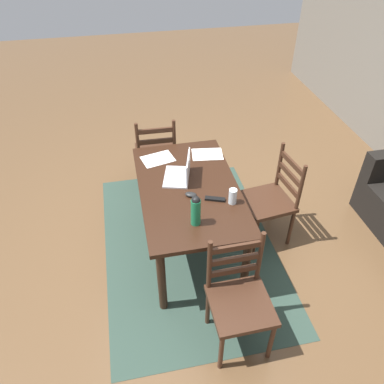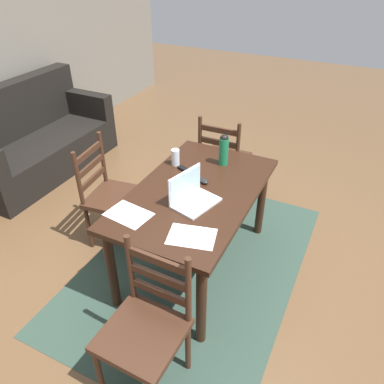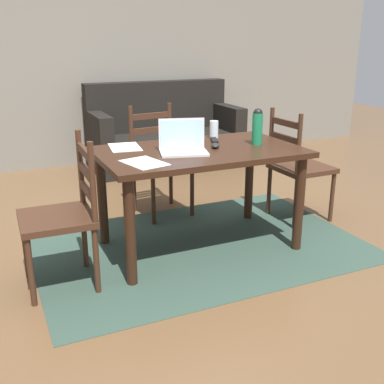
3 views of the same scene
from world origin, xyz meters
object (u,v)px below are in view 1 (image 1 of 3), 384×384
Objects in this scene: chair_right_far at (239,300)px; drinking_glass at (233,196)px; chair_left_near at (156,154)px; chair_far_head at (271,200)px; water_bottle at (196,210)px; dining_table at (189,196)px; tv_remote at (215,199)px; laptop at (182,173)px; computer_mouse at (191,195)px.

chair_right_far is 7.00× the size of drinking_glass.
chair_far_head is at bearing 44.17° from chair_left_near.
water_bottle is at bearing -61.29° from chair_far_head.
chair_left_near is 3.55× the size of water_bottle.
chair_right_far is (2.01, 0.34, 0.00)m from chair_left_near.
tv_remote reaches higher than dining_table.
chair_far_head is 0.72m from tv_remote.
laptop is 2.70× the size of drinking_glass.
dining_table is at bearing -157.20° from computer_mouse.
computer_mouse is (0.13, -0.81, 0.30)m from chair_far_head.
chair_left_near is at bearing -170.26° from dining_table.
chair_far_head is 9.50× the size of computer_mouse.
water_bottle is at bearing -0.02° from laptop.
tv_remote is (0.21, 0.18, 0.11)m from dining_table.
chair_left_near is 0.94m from laptop.
chair_left_near is at bearing -170.95° from laptop.
computer_mouse is 0.21m from tv_remote.
chair_far_head and chair_right_far have the same top height.
chair_left_near reaches higher than drinking_glass.
drinking_glass reaches higher than computer_mouse.
computer_mouse is 0.59× the size of tv_remote.
dining_table is at bearing 61.26° from tv_remote.
chair_left_near is at bearing -146.09° from computer_mouse.
chair_right_far is at bearing 9.65° from dining_table.
tv_remote is at bearing 90.15° from computer_mouse.
dining_table is at bearing -89.63° from chair_far_head.
drinking_glass is 0.16m from tv_remote.
dining_table is 8.45× the size of tv_remote.
drinking_glass is at bearing -60.16° from chair_far_head.
water_bottle is at bearing -159.55° from chair_right_far.
laptop is at bearing 179.98° from water_bottle.
laptop is 1.37× the size of water_bottle.
computer_mouse is (0.27, 0.03, -0.04)m from laptop.
drinking_glass is at bearing 39.84° from laptop.
chair_left_near is 9.50× the size of computer_mouse.
chair_right_far is at bearing -160.22° from tv_remote.
dining_table is 0.45m from drinking_glass.
chair_right_far is 0.73m from water_bottle.
water_bottle is (1.46, 0.14, 0.43)m from chair_left_near.
water_bottle reaches higher than chair_left_near.
drinking_glass is at bearing 117.10° from water_bottle.
dining_table is 3.91× the size of laptop.
laptop reaches higher than tv_remote.
dining_table is at bearing -170.35° from chair_right_far.
computer_mouse is at bearing 85.21° from tv_remote.
chair_right_far is 0.83m from drinking_glass.
water_bottle reaches higher than chair_far_head.
drinking_glass is (0.42, 0.35, 0.01)m from laptop.
computer_mouse is (-0.33, 0.03, -0.12)m from water_bottle.
laptop is 0.27m from computer_mouse.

